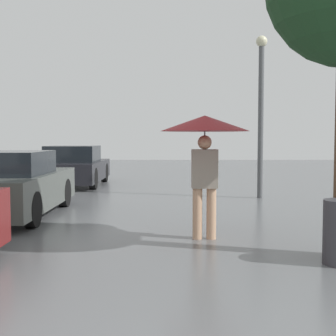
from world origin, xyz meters
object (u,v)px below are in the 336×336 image
at_px(parked_car_middle, 10,186).
at_px(parked_car_farthest, 74,167).
at_px(pedestrian, 205,134).
at_px(street_lamp, 261,103).

height_order(parked_car_middle, parked_car_farthest, parked_car_farthest).
bearing_deg(pedestrian, parked_car_farthest, 113.92).
xyz_separation_m(parked_car_farthest, street_lamp, (5.17, -3.10, 1.75)).
bearing_deg(parked_car_middle, pedestrian, -29.91).
height_order(parked_car_middle, street_lamp, street_lamp).
height_order(pedestrian, parked_car_farthest, pedestrian).
relative_size(parked_car_middle, parked_car_farthest, 1.00).
bearing_deg(pedestrian, street_lamp, 69.72).
distance_m(parked_car_middle, street_lamp, 6.11).
relative_size(parked_car_farthest, street_lamp, 0.97).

